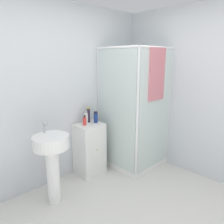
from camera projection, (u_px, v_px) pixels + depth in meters
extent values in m
cube|color=silver|center=(49.00, 96.00, 2.95)|extent=(6.40, 0.06, 2.50)
cube|color=white|center=(132.00, 160.00, 3.78)|extent=(0.84, 0.84, 0.09)
cylinder|color=white|center=(131.00, 101.00, 4.11)|extent=(0.04, 0.04, 1.91)
cylinder|color=white|center=(99.00, 108.00, 3.56)|extent=(0.04, 0.04, 1.91)
cylinder|color=white|center=(169.00, 108.00, 3.55)|extent=(0.04, 0.04, 1.91)
cylinder|color=white|center=(137.00, 118.00, 3.00)|extent=(0.04, 0.04, 1.91)
cylinder|color=white|center=(157.00, 48.00, 3.05)|extent=(0.81, 0.04, 0.04)
cylinder|color=white|center=(116.00, 49.00, 3.61)|extent=(0.81, 0.04, 0.04)
cylinder|color=white|center=(117.00, 48.00, 3.05)|extent=(0.04, 0.81, 0.04)
cylinder|color=white|center=(151.00, 49.00, 3.60)|extent=(0.04, 0.81, 0.04)
cube|color=silver|center=(155.00, 111.00, 3.26)|extent=(0.77, 0.01, 1.79)
cube|color=silver|center=(116.00, 111.00, 3.27)|extent=(0.01, 0.77, 1.79)
cylinder|color=#B7BABF|center=(127.00, 111.00, 3.97)|extent=(0.02, 0.02, 1.44)
cylinder|color=#B7BABF|center=(129.00, 70.00, 3.76)|extent=(0.07, 0.07, 0.04)
cube|color=#D1757F|center=(157.00, 74.00, 3.10)|extent=(0.35, 0.03, 0.74)
cube|color=white|center=(89.00, 149.00, 3.36)|extent=(0.40, 0.34, 0.80)
sphere|color=gold|center=(97.00, 150.00, 3.22)|extent=(0.02, 0.02, 0.02)
cylinder|color=white|center=(53.00, 175.00, 2.66)|extent=(0.16, 0.16, 0.72)
cylinder|color=white|center=(51.00, 142.00, 2.56)|extent=(0.42, 0.42, 0.15)
cylinder|color=#B7BABF|center=(44.00, 128.00, 2.62)|extent=(0.02, 0.02, 0.13)
cube|color=#B7BABF|center=(45.00, 124.00, 2.59)|extent=(0.02, 0.07, 0.02)
cylinder|color=red|center=(85.00, 121.00, 3.20)|extent=(0.05, 0.05, 0.12)
cylinder|color=black|center=(84.00, 117.00, 3.18)|extent=(0.02, 0.02, 0.02)
cube|color=black|center=(85.00, 116.00, 3.17)|extent=(0.01, 0.03, 0.01)
cylinder|color=#281E33|center=(89.00, 116.00, 3.33)|extent=(0.04, 0.04, 0.21)
cylinder|color=gold|center=(88.00, 108.00, 3.30)|extent=(0.04, 0.04, 0.02)
cylinder|color=navy|center=(96.00, 118.00, 3.32)|extent=(0.06, 0.06, 0.15)
cylinder|color=black|center=(96.00, 112.00, 3.30)|extent=(0.05, 0.05, 0.02)
cylinder|color=white|center=(86.00, 118.00, 3.29)|extent=(0.06, 0.06, 0.15)
cylinder|color=silver|center=(86.00, 113.00, 3.27)|extent=(0.02, 0.02, 0.02)
cube|color=silver|center=(86.00, 112.00, 3.25)|extent=(0.01, 0.03, 0.01)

